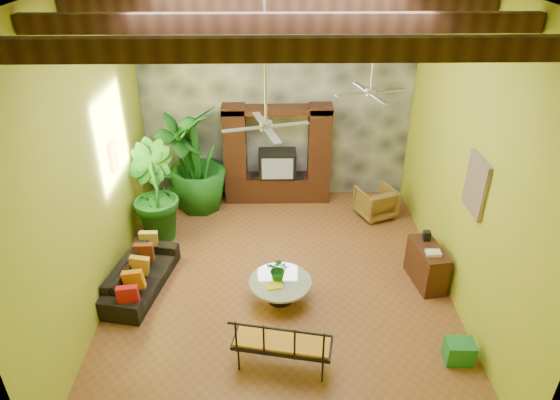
{
  "coord_description": "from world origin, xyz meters",
  "views": [
    {
      "loc": [
        -0.12,
        -7.21,
        5.82
      ],
      "look_at": [
        0.01,
        0.2,
        1.62
      ],
      "focal_mm": 32.0,
      "sensor_mm": 36.0,
      "label": 1
    }
  ],
  "objects_px": {
    "coffee_table": "(280,288)",
    "iron_bench": "(282,343)",
    "side_console": "(427,265)",
    "wicker_armchair": "(376,202)",
    "tall_plant_b": "(153,192)",
    "tall_plant_c": "(197,160)",
    "sofa": "(141,275)",
    "ceiling_fan_front": "(266,112)",
    "ceiling_fan_back": "(372,80)",
    "entertainment_center": "(277,162)",
    "green_bin": "(459,351)",
    "tall_plant_a": "(182,164)"
  },
  "relations": [
    {
      "from": "ceiling_fan_front",
      "to": "iron_bench",
      "type": "relative_size",
      "value": 1.23
    },
    {
      "from": "tall_plant_a",
      "to": "coffee_table",
      "type": "xyz_separation_m",
      "value": [
        2.1,
        -3.2,
        -0.86
      ]
    },
    {
      "from": "sofa",
      "to": "tall_plant_a",
      "type": "bearing_deg",
      "value": 3.97
    },
    {
      "from": "tall_plant_a",
      "to": "coffee_table",
      "type": "distance_m",
      "value": 3.92
    },
    {
      "from": "green_bin",
      "to": "sofa",
      "type": "bearing_deg",
      "value": 160.79
    },
    {
      "from": "sofa",
      "to": "ceiling_fan_front",
      "type": "bearing_deg",
      "value": -85.75
    },
    {
      "from": "wicker_armchair",
      "to": "tall_plant_b",
      "type": "xyz_separation_m",
      "value": [
        -4.69,
        -0.71,
        0.68
      ]
    },
    {
      "from": "wicker_armchair",
      "to": "tall_plant_a",
      "type": "bearing_deg",
      "value": -27.44
    },
    {
      "from": "side_console",
      "to": "green_bin",
      "type": "xyz_separation_m",
      "value": [
        0.0,
        -1.87,
        -0.2
      ]
    },
    {
      "from": "entertainment_center",
      "to": "tall_plant_c",
      "type": "distance_m",
      "value": 1.82
    },
    {
      "from": "tall_plant_a",
      "to": "green_bin",
      "type": "xyz_separation_m",
      "value": [
        4.75,
        -4.63,
        -0.93
      ]
    },
    {
      "from": "ceiling_fan_back",
      "to": "sofa",
      "type": "distance_m",
      "value": 5.3
    },
    {
      "from": "ceiling_fan_front",
      "to": "green_bin",
      "type": "relative_size",
      "value": 4.47
    },
    {
      "from": "entertainment_center",
      "to": "iron_bench",
      "type": "height_order",
      "value": "entertainment_center"
    },
    {
      "from": "iron_bench",
      "to": "side_console",
      "type": "xyz_separation_m",
      "value": [
        2.64,
        2.0,
        -0.16
      ]
    },
    {
      "from": "tall_plant_a",
      "to": "green_bin",
      "type": "distance_m",
      "value": 6.7
    },
    {
      "from": "ceiling_fan_back",
      "to": "side_console",
      "type": "xyz_separation_m",
      "value": [
        1.05,
        -1.23,
        -3.02
      ]
    },
    {
      "from": "wicker_armchair",
      "to": "iron_bench",
      "type": "distance_m",
      "value": 4.86
    },
    {
      "from": "tall_plant_b",
      "to": "ceiling_fan_front",
      "type": "bearing_deg",
      "value": -40.88
    },
    {
      "from": "ceiling_fan_back",
      "to": "iron_bench",
      "type": "bearing_deg",
      "value": -116.26
    },
    {
      "from": "side_console",
      "to": "ceiling_fan_back",
      "type": "bearing_deg",
      "value": 121.35
    },
    {
      "from": "sofa",
      "to": "tall_plant_c",
      "type": "distance_m",
      "value": 3.12
    },
    {
      "from": "coffee_table",
      "to": "iron_bench",
      "type": "bearing_deg",
      "value": -89.87
    },
    {
      "from": "ceiling_fan_back",
      "to": "side_console",
      "type": "bearing_deg",
      "value": -49.45
    },
    {
      "from": "tall_plant_b",
      "to": "tall_plant_c",
      "type": "distance_m",
      "value": 1.41
    },
    {
      "from": "coffee_table",
      "to": "green_bin",
      "type": "bearing_deg",
      "value": -28.43
    },
    {
      "from": "entertainment_center",
      "to": "tall_plant_a",
      "type": "distance_m",
      "value": 2.14
    },
    {
      "from": "ceiling_fan_back",
      "to": "green_bin",
      "type": "height_order",
      "value": "ceiling_fan_back"
    },
    {
      "from": "tall_plant_b",
      "to": "coffee_table",
      "type": "distance_m",
      "value": 3.36
    },
    {
      "from": "tall_plant_a",
      "to": "wicker_armchair",
      "type": "bearing_deg",
      "value": -5.52
    },
    {
      "from": "entertainment_center",
      "to": "side_console",
      "type": "bearing_deg",
      "value": -50.05
    },
    {
      "from": "ceiling_fan_front",
      "to": "side_console",
      "type": "bearing_deg",
      "value": 7.45
    },
    {
      "from": "sofa",
      "to": "side_console",
      "type": "xyz_separation_m",
      "value": [
        5.12,
        0.08,
        0.1
      ]
    },
    {
      "from": "tall_plant_a",
      "to": "side_console",
      "type": "relative_size",
      "value": 2.36
    },
    {
      "from": "iron_bench",
      "to": "sofa",
      "type": "bearing_deg",
      "value": 153.54
    },
    {
      "from": "coffee_table",
      "to": "sofa",
      "type": "bearing_deg",
      "value": 171.9
    },
    {
      "from": "iron_bench",
      "to": "side_console",
      "type": "bearing_deg",
      "value": 48.33
    },
    {
      "from": "coffee_table",
      "to": "green_bin",
      "type": "relative_size",
      "value": 2.58
    },
    {
      "from": "tall_plant_b",
      "to": "tall_plant_c",
      "type": "height_order",
      "value": "tall_plant_c"
    },
    {
      "from": "tall_plant_c",
      "to": "side_console",
      "type": "bearing_deg",
      "value": -32.51
    },
    {
      "from": "entertainment_center",
      "to": "wicker_armchair",
      "type": "bearing_deg",
      "value": -20.62
    },
    {
      "from": "sofa",
      "to": "wicker_armchair",
      "type": "bearing_deg",
      "value": -50.85
    },
    {
      "from": "sofa",
      "to": "green_bin",
      "type": "xyz_separation_m",
      "value": [
        5.12,
        -1.78,
        -0.1
      ]
    },
    {
      "from": "tall_plant_c",
      "to": "side_console",
      "type": "relative_size",
      "value": 2.51
    },
    {
      "from": "tall_plant_c",
      "to": "side_console",
      "type": "height_order",
      "value": "tall_plant_c"
    },
    {
      "from": "tall_plant_b",
      "to": "side_console",
      "type": "height_order",
      "value": "tall_plant_b"
    },
    {
      "from": "ceiling_fan_back",
      "to": "wicker_armchair",
      "type": "distance_m",
      "value": 3.31
    },
    {
      "from": "ceiling_fan_back",
      "to": "entertainment_center",
      "type": "bearing_deg",
      "value": 129.57
    },
    {
      "from": "ceiling_fan_front",
      "to": "green_bin",
      "type": "height_order",
      "value": "ceiling_fan_front"
    },
    {
      "from": "sofa",
      "to": "tall_plant_b",
      "type": "distance_m",
      "value": 1.88
    }
  ]
}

